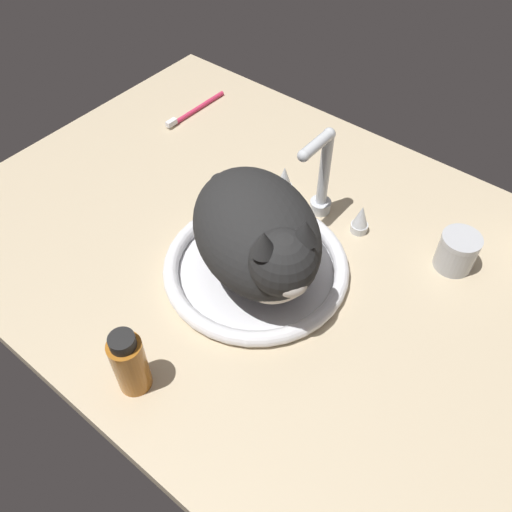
% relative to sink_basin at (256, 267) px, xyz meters
% --- Properties ---
extents(countertop, '(1.19, 0.83, 0.03)m').
position_rel_sink_basin_xyz_m(countertop, '(-0.01, 0.06, -0.03)').
color(countertop, '#CCB793').
rests_on(countertop, ground).
extents(sink_basin, '(0.32, 0.32, 0.03)m').
position_rel_sink_basin_xyz_m(sink_basin, '(0.00, 0.00, 0.00)').
color(sink_basin, white).
rests_on(sink_basin, countertop).
extents(faucet, '(0.21, 0.10, 0.19)m').
position_rel_sink_basin_xyz_m(faucet, '(-0.00, 0.19, 0.06)').
color(faucet, silver).
rests_on(faucet, countertop).
extents(cat, '(0.35, 0.31, 0.19)m').
position_rel_sink_basin_xyz_m(cat, '(0.02, -0.01, 0.09)').
color(cat, black).
rests_on(cat, sink_basin).
extents(amber_bottle, '(0.05, 0.05, 0.12)m').
position_rel_sink_basin_xyz_m(amber_bottle, '(-0.00, -0.28, 0.04)').
color(amber_bottle, '#B2661E').
rests_on(amber_bottle, countertop).
extents(metal_jar, '(0.07, 0.07, 0.07)m').
position_rel_sink_basin_xyz_m(metal_jar, '(0.26, 0.23, 0.02)').
color(metal_jar, '#B2B5BA').
rests_on(metal_jar, countertop).
extents(toothbrush, '(0.01, 0.18, 0.02)m').
position_rel_sink_basin_xyz_m(toothbrush, '(-0.41, 0.28, -0.01)').
color(toothbrush, '#D83359').
rests_on(toothbrush, countertop).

